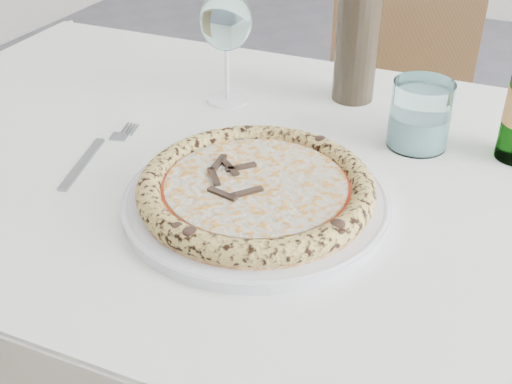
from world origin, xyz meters
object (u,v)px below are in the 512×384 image
(plate, at_px, (256,200))
(wine_bottle, at_px, (358,28))
(chair_far, at_px, (394,88))
(dining_table, at_px, (286,226))
(tumbler, at_px, (419,119))
(wine_glass, at_px, (226,24))
(pizza, at_px, (256,188))

(plate, relative_size, wine_bottle, 1.19)
(chair_far, height_order, plate, chair_far)
(dining_table, height_order, tumbler, tumbler)
(dining_table, relative_size, tumbler, 14.18)
(wine_glass, bearing_deg, chair_far, 79.74)
(pizza, distance_m, wine_glass, 0.32)
(chair_far, xyz_separation_m, wine_bottle, (0.06, -0.58, 0.34))
(dining_table, xyz_separation_m, tumbler, (0.14, 0.14, 0.14))
(chair_far, xyz_separation_m, pizza, (0.05, -0.93, 0.25))
(wine_glass, bearing_deg, pizza, -56.35)
(chair_far, bearing_deg, pizza, -87.06)
(tumbler, bearing_deg, plate, -120.75)
(plate, distance_m, tumbler, 0.28)
(chair_far, distance_m, plate, 0.96)
(plate, bearing_deg, wine_glass, 123.65)
(dining_table, distance_m, wine_glass, 0.32)
(plate, xyz_separation_m, pizza, (-0.00, -0.00, 0.02))
(chair_far, xyz_separation_m, wine_glass, (-0.12, -0.68, 0.35))
(chair_far, height_order, pizza, chair_far)
(pizza, xyz_separation_m, wine_glass, (-0.17, 0.26, 0.10))
(chair_far, height_order, wine_glass, wine_glass)
(plate, bearing_deg, pizza, -120.00)
(plate, bearing_deg, dining_table, 90.00)
(wine_bottle, bearing_deg, plate, -91.58)
(wine_glass, bearing_deg, wine_bottle, 27.81)
(dining_table, xyz_separation_m, plate, (-0.00, -0.10, 0.11))
(plate, xyz_separation_m, wine_glass, (-0.17, 0.26, 0.12))
(pizza, xyz_separation_m, tumbler, (0.14, 0.24, 0.01))
(pizza, bearing_deg, plate, 60.00)
(tumbler, bearing_deg, pizza, -120.75)
(pizza, relative_size, wine_bottle, 1.05)
(dining_table, xyz_separation_m, chair_far, (-0.05, 0.83, -0.13))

